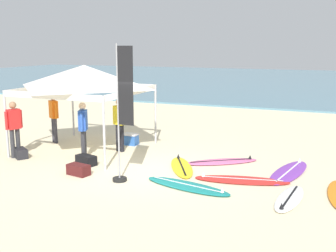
# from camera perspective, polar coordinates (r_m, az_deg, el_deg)

# --- Properties ---
(ground_plane) EXTENTS (80.00, 80.00, 0.00)m
(ground_plane) POSITION_cam_1_polar(r_m,az_deg,el_deg) (11.57, -4.10, -5.85)
(ground_plane) COLOR beige
(sea) EXTENTS (80.00, 36.00, 0.10)m
(sea) POSITION_cam_1_polar(r_m,az_deg,el_deg) (40.39, 15.34, 6.01)
(sea) COLOR #568499
(sea) RESTS_ON ground
(canopy_tent) EXTENTS (3.51, 3.51, 2.75)m
(canopy_tent) POSITION_cam_1_polar(r_m,az_deg,el_deg) (13.41, -11.44, 6.71)
(canopy_tent) COLOR #B7B7BC
(canopy_tent) RESTS_ON ground
(surfboard_pink) EXTENTS (2.13, 1.72, 0.19)m
(surfboard_pink) POSITION_cam_1_polar(r_m,az_deg,el_deg) (12.18, 7.36, -4.87)
(surfboard_pink) COLOR pink
(surfboard_pink) RESTS_ON ground
(surfboard_purple) EXTENTS (1.10, 2.55, 0.19)m
(surfboard_purple) POSITION_cam_1_polar(r_m,az_deg,el_deg) (11.57, 16.30, -6.09)
(surfboard_purple) COLOR purple
(surfboard_purple) RESTS_ON ground
(surfboard_teal) EXTENTS (2.38, 1.12, 0.19)m
(surfboard_teal) POSITION_cam_1_polar(r_m,az_deg,el_deg) (10.07, 2.71, -8.24)
(surfboard_teal) COLOR #19847F
(surfboard_teal) RESTS_ON ground
(surfboard_white) EXTENTS (0.69, 1.89, 0.19)m
(surfboard_white) POSITION_cam_1_polar(r_m,az_deg,el_deg) (9.66, 16.36, -9.53)
(surfboard_white) COLOR white
(surfboard_white) RESTS_ON ground
(surfboard_red) EXTENTS (2.45, 1.11, 0.19)m
(surfboard_red) POSITION_cam_1_polar(r_m,az_deg,el_deg) (10.64, 10.06, -7.32)
(surfboard_red) COLOR red
(surfboard_red) RESTS_ON ground
(surfboard_yellow) EXTENTS (1.43, 2.06, 0.19)m
(surfboard_yellow) POSITION_cam_1_polar(r_m,az_deg,el_deg) (11.57, 1.89, -5.64)
(surfboard_yellow) COLOR yellow
(surfboard_yellow) RESTS_ON ground
(person_orange) EXTENTS (0.47, 0.38, 1.71)m
(person_orange) POSITION_cam_1_polar(r_m,az_deg,el_deg) (14.87, -15.44, 1.50)
(person_orange) COLOR #383842
(person_orange) RESTS_ON ground
(person_red) EXTENTS (0.32, 0.53, 1.71)m
(person_red) POSITION_cam_1_polar(r_m,az_deg,el_deg) (13.29, -20.42, 0.08)
(person_red) COLOR #2D2D33
(person_red) RESTS_ON ground
(person_yellow) EXTENTS (0.53, 0.31, 1.71)m
(person_yellow) POSITION_cam_1_polar(r_m,az_deg,el_deg) (13.24, -6.68, 0.67)
(person_yellow) COLOR black
(person_yellow) RESTS_ON ground
(person_blue) EXTENTS (0.35, 0.51, 1.71)m
(person_blue) POSITION_cam_1_polar(r_m,az_deg,el_deg) (12.52, -11.60, -0.08)
(person_blue) COLOR #2D2D33
(person_blue) RESTS_ON ground
(banner_flag) EXTENTS (0.60, 0.36, 3.40)m
(banner_flag) POSITION_cam_1_polar(r_m,az_deg,el_deg) (10.15, -6.30, 0.86)
(banner_flag) COLOR #99999E
(banner_flag) RESTS_ON ground
(gear_bag_near_tent) EXTENTS (0.67, 0.48, 0.28)m
(gear_bag_near_tent) POSITION_cam_1_polar(r_m,az_deg,el_deg) (12.07, -11.20, -4.63)
(gear_bag_near_tent) COLOR black
(gear_bag_near_tent) RESTS_ON ground
(gear_bag_by_pole) EXTENTS (0.68, 0.60, 0.28)m
(gear_bag_by_pole) POSITION_cam_1_polar(r_m,az_deg,el_deg) (13.37, -19.66, -3.53)
(gear_bag_by_pole) COLOR #232328
(gear_bag_by_pole) RESTS_ON ground
(gear_bag_on_sand) EXTENTS (0.65, 0.43, 0.28)m
(gear_bag_on_sand) POSITION_cam_1_polar(r_m,az_deg,el_deg) (11.20, -12.22, -5.90)
(gear_bag_on_sand) COLOR #4C1919
(gear_bag_on_sand) RESTS_ON ground
(cooler_box) EXTENTS (0.50, 0.36, 0.39)m
(cooler_box) POSITION_cam_1_polar(r_m,az_deg,el_deg) (14.25, -5.18, -1.80)
(cooler_box) COLOR #2D60B7
(cooler_box) RESTS_ON ground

